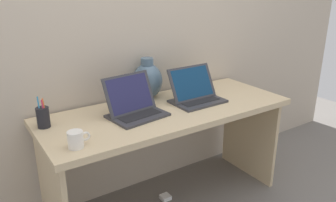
{
  "coord_description": "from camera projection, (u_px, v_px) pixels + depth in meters",
  "views": [
    {
      "loc": [
        -1.12,
        -1.69,
        1.51
      ],
      "look_at": [
        0.0,
        0.0,
        0.78
      ],
      "focal_mm": 36.02,
      "sensor_mm": 36.0,
      "label": 1
    }
  ],
  "objects": [
    {
      "name": "coffee_mug",
      "position": [
        76.0,
        139.0,
        1.65
      ],
      "size": [
        0.12,
        0.08,
        0.09
      ],
      "color": "white",
      "rests_on": "desk"
    },
    {
      "name": "power_brick",
      "position": [
        165.0,
        197.0,
        2.46
      ],
      "size": [
        0.07,
        0.07,
        0.03
      ],
      "primitive_type": "cube",
      "color": "white",
      "rests_on": "ground"
    },
    {
      "name": "desk",
      "position": [
        168.0,
        129.0,
        2.22
      ],
      "size": [
        1.63,
        0.64,
        0.73
      ],
      "color": "#D1B78C",
      "rests_on": "ground"
    },
    {
      "name": "laptop_left",
      "position": [
        134.0,
        105.0,
        2.05
      ],
      "size": [
        0.36,
        0.29,
        0.24
      ],
      "color": "#333338",
      "rests_on": "desk"
    },
    {
      "name": "laptop_right",
      "position": [
        195.0,
        92.0,
        2.28
      ],
      "size": [
        0.35,
        0.25,
        0.23
      ],
      "color": "#333338",
      "rests_on": "desk"
    },
    {
      "name": "green_vase",
      "position": [
        147.0,
        80.0,
        2.33
      ],
      "size": [
        0.21,
        0.21,
        0.28
      ],
      "color": "slate",
      "rests_on": "desk"
    },
    {
      "name": "pen_cup",
      "position": [
        43.0,
        117.0,
        1.88
      ],
      "size": [
        0.07,
        0.07,
        0.18
      ],
      "color": "black",
      "rests_on": "desk"
    },
    {
      "name": "back_wall",
      "position": [
        139.0,
        28.0,
        2.3
      ],
      "size": [
        4.4,
        0.04,
        2.4
      ],
      "primitive_type": "cube",
      "color": "#BCAD99",
      "rests_on": "ground"
    }
  ]
}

